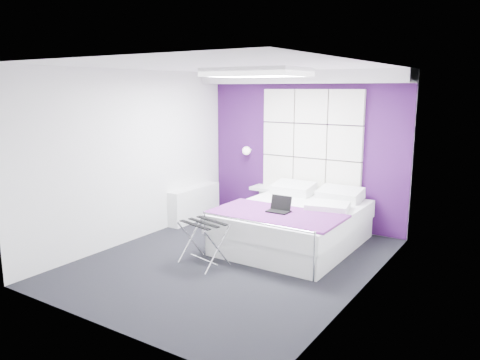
% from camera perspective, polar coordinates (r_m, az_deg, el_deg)
% --- Properties ---
extents(floor, '(4.40, 4.40, 0.00)m').
position_cam_1_polar(floor, '(6.52, -0.95, -9.77)').
color(floor, black).
rests_on(floor, ground).
extents(ceiling, '(4.40, 4.40, 0.00)m').
position_cam_1_polar(ceiling, '(6.10, -1.03, 13.71)').
color(ceiling, white).
rests_on(ceiling, wall_back).
extents(wall_back, '(3.60, 0.00, 3.60)m').
position_cam_1_polar(wall_back, '(8.07, 7.81, 3.73)').
color(wall_back, white).
rests_on(wall_back, floor).
extents(wall_left, '(0.00, 4.40, 4.40)m').
position_cam_1_polar(wall_left, '(7.32, -12.75, 2.81)').
color(wall_left, white).
rests_on(wall_left, floor).
extents(wall_right, '(0.00, 4.40, 4.40)m').
position_cam_1_polar(wall_right, '(5.39, 15.07, -0.22)').
color(wall_right, white).
rests_on(wall_right, floor).
extents(accent_wall, '(3.58, 0.02, 2.58)m').
position_cam_1_polar(accent_wall, '(8.06, 7.78, 3.72)').
color(accent_wall, '#3B114C').
rests_on(accent_wall, wall_back).
extents(soffit, '(3.58, 0.50, 0.20)m').
position_cam_1_polar(soffit, '(7.78, 7.24, 12.33)').
color(soffit, white).
rests_on(soffit, wall_back).
extents(headboard, '(1.80, 0.08, 2.30)m').
position_cam_1_polar(headboard, '(7.97, 8.57, 2.67)').
color(headboard, white).
rests_on(headboard, wall_back).
extents(skylight, '(1.36, 0.86, 0.12)m').
position_cam_1_polar(skylight, '(6.60, 1.97, 13.08)').
color(skylight, white).
rests_on(skylight, ceiling).
extents(wall_lamp, '(0.15, 0.15, 0.15)m').
position_cam_1_polar(wall_lamp, '(8.46, 0.94, 3.62)').
color(wall_lamp, white).
rests_on(wall_lamp, wall_back).
extents(radiator, '(0.22, 1.20, 0.60)m').
position_cam_1_polar(radiator, '(8.39, -5.57, -2.89)').
color(radiator, white).
rests_on(radiator, floor).
extents(bed, '(1.82, 2.20, 0.77)m').
position_cam_1_polar(bed, '(7.08, 6.61, -5.36)').
color(bed, white).
rests_on(bed, floor).
extents(nightstand, '(0.47, 0.37, 0.05)m').
position_cam_1_polar(nightstand, '(8.33, 3.17, -0.98)').
color(nightstand, white).
rests_on(nightstand, wall_back).
extents(luggage_rack, '(0.59, 0.44, 0.58)m').
position_cam_1_polar(luggage_rack, '(6.31, -4.42, -7.70)').
color(luggage_rack, silver).
rests_on(luggage_rack, floor).
extents(laptop, '(0.31, 0.22, 0.22)m').
position_cam_1_polar(laptop, '(6.60, 4.88, -3.38)').
color(laptop, black).
rests_on(laptop, bed).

